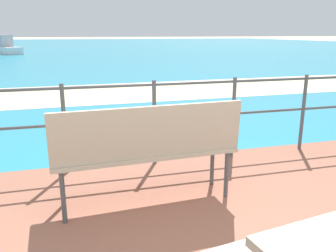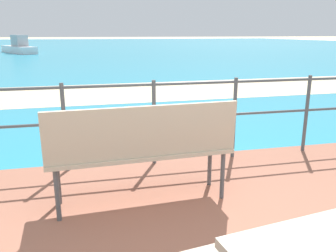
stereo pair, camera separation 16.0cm
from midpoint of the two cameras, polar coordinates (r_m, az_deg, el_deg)
name	(u,v)px [view 2 (the right image)]	position (r m, az deg, el deg)	size (l,w,h in m)	color
sea_water	(92,46)	(41.34, -12.30, 12.74)	(90.00, 90.00, 0.01)	teal
beach_strip	(116,92)	(9.30, -8.09, 5.52)	(54.00, 3.15, 0.01)	beige
park_bench	(143,145)	(2.94, -2.62, -3.14)	(1.62, 0.49, 0.92)	#BCAD93
railing_fence	(154,113)	(3.92, -1.16, 2.18)	(5.94, 0.04, 0.98)	#4C5156
boat_mid	(18,47)	(29.41, -23.32, 11.86)	(3.33, 5.41, 1.35)	silver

